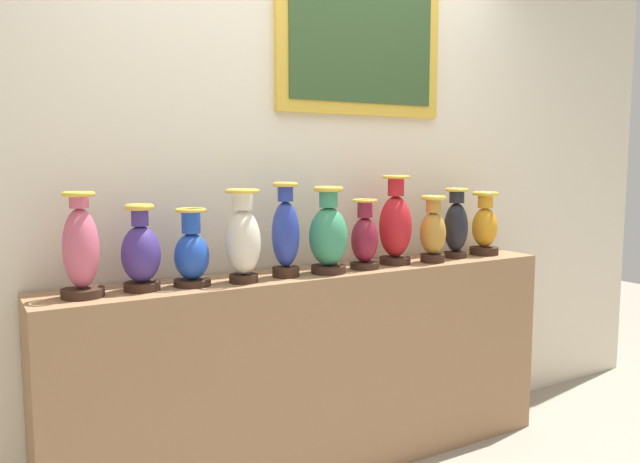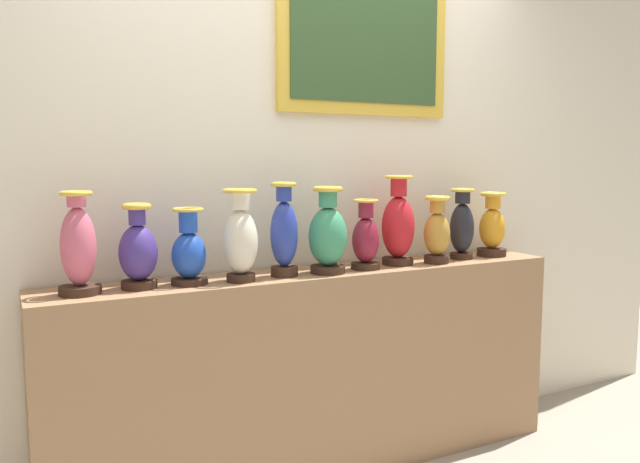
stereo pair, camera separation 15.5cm
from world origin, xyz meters
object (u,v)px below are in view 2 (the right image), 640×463
object	(u,v)px
vase_sapphire	(189,253)
vase_cobalt	(284,234)
vase_indigo	(138,252)
vase_burgundy	(366,239)
vase_onyx	(462,226)
vase_ivory	(240,238)
vase_rose	(78,248)
vase_amber	(492,228)
vase_crimson	(398,226)
vase_jade	(328,235)
vase_ochre	(437,232)

from	to	relation	value
vase_sapphire	vase_cobalt	size ratio (longest dim) A/B	0.76
vase_indigo	vase_sapphire	world-z (taller)	vase_indigo
vase_burgundy	vase_onyx	size ratio (longest dim) A/B	0.90
vase_indigo	vase_ivory	bearing A→B (deg)	-6.99
vase_onyx	vase_rose	bearing A→B (deg)	-179.70
vase_rose	vase_amber	xyz separation A→B (m)	(2.06, 0.01, -0.03)
vase_onyx	vase_ivory	bearing A→B (deg)	-177.67
vase_rose	vase_crimson	size ratio (longest dim) A/B	0.90
vase_jade	vase_onyx	size ratio (longest dim) A/B	1.08
vase_jade	vase_ochre	distance (m)	0.61
vase_rose	vase_jade	xyz separation A→B (m)	(1.04, -0.04, -0.00)
vase_amber	vase_indigo	bearing A→B (deg)	180.00
vase_onyx	vase_amber	world-z (taller)	vase_onyx
vase_rose	vase_onyx	xyz separation A→B (m)	(1.85, 0.01, -0.01)
vase_jade	vase_burgundy	xyz separation A→B (m)	(0.21, 0.01, -0.03)
vase_rose	vase_ivory	bearing A→B (deg)	-3.64
vase_sapphire	vase_ochre	world-z (taller)	vase_ochre
vase_cobalt	vase_indigo	bearing A→B (deg)	177.52
vase_jade	vase_ochre	world-z (taller)	vase_jade
vase_burgundy	vase_onyx	world-z (taller)	vase_onyx
vase_sapphire	vase_onyx	xyz separation A→B (m)	(1.43, 0.01, 0.04)
vase_burgundy	vase_sapphire	bearing A→B (deg)	178.35
vase_sapphire	vase_onyx	world-z (taller)	vase_onyx
vase_rose	vase_indigo	world-z (taller)	vase_rose
vase_rose	vase_crimson	xyz separation A→B (m)	(1.46, 0.01, 0.01)
vase_onyx	vase_amber	bearing A→B (deg)	0.04
vase_rose	vase_amber	bearing A→B (deg)	0.28
vase_amber	vase_ivory	bearing A→B (deg)	-178.00
vase_sapphire	vase_ivory	world-z (taller)	vase_ivory
vase_ivory	vase_rose	bearing A→B (deg)	176.36
vase_crimson	vase_rose	bearing A→B (deg)	-179.61
vase_jade	vase_amber	world-z (taller)	vase_jade
vase_crimson	vase_onyx	world-z (taller)	vase_crimson
vase_burgundy	vase_ochre	world-z (taller)	vase_ochre
vase_rose	vase_cobalt	bearing A→B (deg)	-1.15
vase_indigo	vase_amber	bearing A→B (deg)	-0.00
vase_indigo	vase_jade	distance (m)	0.83
vase_indigo	vase_crimson	bearing A→B (deg)	-0.01
vase_sapphire	vase_ochre	xyz separation A→B (m)	(1.23, -0.04, 0.02)
vase_cobalt	vase_amber	size ratio (longest dim) A/B	1.21
vase_jade	vase_crimson	bearing A→B (deg)	6.35
vase_ochre	vase_onyx	distance (m)	0.21
vase_cobalt	vase_ochre	xyz separation A→B (m)	(0.81, -0.02, -0.04)
vase_ivory	vase_onyx	xyz separation A→B (m)	(1.22, 0.05, -0.01)
vase_onyx	vase_burgundy	bearing A→B (deg)	-176.76
vase_jade	vase_amber	bearing A→B (deg)	2.59
vase_burgundy	vase_amber	world-z (taller)	vase_amber
vase_cobalt	vase_ochre	distance (m)	0.81
vase_ochre	vase_jade	bearing A→B (deg)	179.51
vase_sapphire	vase_ochre	distance (m)	1.23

